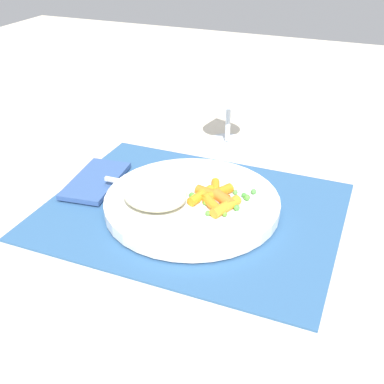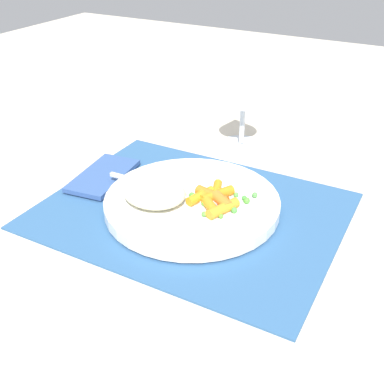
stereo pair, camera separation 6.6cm
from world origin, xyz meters
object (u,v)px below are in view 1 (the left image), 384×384
Objects in this scene: plate at (192,203)px; carrot_portion at (215,198)px; napkin at (96,180)px; rice_mound at (155,194)px; wine_glass at (229,85)px; fork at (175,193)px.

plate is 2.79× the size of carrot_portion.
plate is 0.18m from napkin.
wine_glass is (0.01, 0.30, 0.07)m from rice_mound.
rice_mound is at bearing -19.96° from napkin.
plate is 0.03m from fork.
rice_mound is 0.04m from fork.
fork is at bearing -89.12° from wine_glass.
carrot_portion reaches higher than napkin.
plate is at bearing 1.77° from fork.
carrot_portion is (0.08, 0.04, -0.01)m from rice_mound.
wine_glass is at bearing 104.72° from carrot_portion.
carrot_portion is at bearing 2.71° from plate.
fork is 0.15m from napkin.
wine_glass is at bearing 90.88° from fork.
plate is 2.76× the size of rice_mound.
rice_mound is 0.48× the size of fork.
fork is at bearing 66.57° from rice_mound.
fork reaches higher than napkin.
wine_glass is at bearing 59.55° from napkin.
napkin is at bearing 174.92° from fork.
plate is 0.06m from rice_mound.
napkin is at bearing -120.45° from wine_glass.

